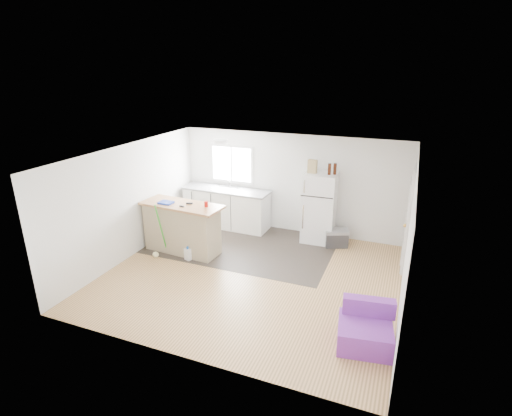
{
  "coord_description": "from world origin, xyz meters",
  "views": [
    {
      "loc": [
        2.63,
        -6.39,
        3.91
      ],
      "look_at": [
        -0.19,
        0.7,
        1.15
      ],
      "focal_mm": 28.0,
      "sensor_mm": 36.0,
      "label": 1
    }
  ],
  "objects_px": {
    "blue_tray": "(166,203)",
    "cardboard_box": "(312,166)",
    "cooler": "(336,238)",
    "bottle_right": "(335,169)",
    "kitchen_cabinets": "(227,207)",
    "mop": "(157,247)",
    "bottle_left": "(329,169)",
    "red_cup": "(206,204)",
    "refrigerator": "(319,208)",
    "cleaner_jug": "(188,254)",
    "purple_seat": "(365,330)",
    "peninsula": "(182,227)"
  },
  "relations": [
    {
      "from": "peninsula",
      "to": "cleaner_jug",
      "type": "bearing_deg",
      "value": -42.55
    },
    {
      "from": "cleaner_jug",
      "to": "bottle_right",
      "type": "xyz_separation_m",
      "value": [
        2.61,
        2.01,
        1.62
      ]
    },
    {
      "from": "kitchen_cabinets",
      "to": "bottle_left",
      "type": "xyz_separation_m",
      "value": [
        2.56,
        -0.08,
        1.25
      ]
    },
    {
      "from": "peninsula",
      "to": "red_cup",
      "type": "bearing_deg",
      "value": 8.12
    },
    {
      "from": "kitchen_cabinets",
      "to": "bottle_right",
      "type": "xyz_separation_m",
      "value": [
        2.67,
        -0.02,
        1.25
      ]
    },
    {
      "from": "cleaner_jug",
      "to": "cardboard_box",
      "type": "xyz_separation_m",
      "value": [
        2.12,
        1.95,
        1.64
      ]
    },
    {
      "from": "cleaner_jug",
      "to": "mop",
      "type": "height_order",
      "value": "mop"
    },
    {
      "from": "bottle_right",
      "to": "cleaner_jug",
      "type": "bearing_deg",
      "value": -142.39
    },
    {
      "from": "kitchen_cabinets",
      "to": "refrigerator",
      "type": "bearing_deg",
      "value": 1.07
    },
    {
      "from": "peninsula",
      "to": "cooler",
      "type": "bearing_deg",
      "value": 30.33
    },
    {
      "from": "cooler",
      "to": "blue_tray",
      "type": "height_order",
      "value": "blue_tray"
    },
    {
      "from": "kitchen_cabinets",
      "to": "bottle_right",
      "type": "bearing_deg",
      "value": 1.05
    },
    {
      "from": "peninsula",
      "to": "red_cup",
      "type": "xyz_separation_m",
      "value": [
        0.6,
        0.04,
        0.61
      ]
    },
    {
      "from": "cooler",
      "to": "bottle_right",
      "type": "height_order",
      "value": "bottle_right"
    },
    {
      "from": "bottle_left",
      "to": "bottle_right",
      "type": "relative_size",
      "value": 1.0
    },
    {
      "from": "refrigerator",
      "to": "cleaner_jug",
      "type": "height_order",
      "value": "refrigerator"
    },
    {
      "from": "cardboard_box",
      "to": "refrigerator",
      "type": "bearing_deg",
      "value": 18.15
    },
    {
      "from": "cooler",
      "to": "mop",
      "type": "xyz_separation_m",
      "value": [
        -3.45,
        -1.97,
        0.03
      ]
    },
    {
      "from": "kitchen_cabinets",
      "to": "mop",
      "type": "bearing_deg",
      "value": -104.7
    },
    {
      "from": "peninsula",
      "to": "bottle_right",
      "type": "relative_size",
      "value": 7.38
    },
    {
      "from": "mop",
      "to": "bottle_right",
      "type": "distance_m",
      "value": 4.2
    },
    {
      "from": "refrigerator",
      "to": "bottle_right",
      "type": "distance_m",
      "value": 0.98
    },
    {
      "from": "peninsula",
      "to": "cardboard_box",
      "type": "height_order",
      "value": "cardboard_box"
    },
    {
      "from": "cleaner_jug",
      "to": "bottle_left",
      "type": "xyz_separation_m",
      "value": [
        2.5,
        1.95,
        1.62
      ]
    },
    {
      "from": "cardboard_box",
      "to": "cooler",
      "type": "bearing_deg",
      "value": -8.73
    },
    {
      "from": "bottle_left",
      "to": "red_cup",
      "type": "bearing_deg",
      "value": -144.75
    },
    {
      "from": "purple_seat",
      "to": "red_cup",
      "type": "bearing_deg",
      "value": 145.0
    },
    {
      "from": "bottle_right",
      "to": "cooler",
      "type": "bearing_deg",
      "value": -44.53
    },
    {
      "from": "cooler",
      "to": "mop",
      "type": "bearing_deg",
      "value": -172.81
    },
    {
      "from": "cooler",
      "to": "red_cup",
      "type": "bearing_deg",
      "value": -172.02
    },
    {
      "from": "purple_seat",
      "to": "mop",
      "type": "height_order",
      "value": "mop"
    },
    {
      "from": "purple_seat",
      "to": "blue_tray",
      "type": "xyz_separation_m",
      "value": [
        -4.45,
        1.63,
        0.89
      ]
    },
    {
      "from": "cooler",
      "to": "bottle_left",
      "type": "relative_size",
      "value": 2.46
    },
    {
      "from": "kitchen_cabinets",
      "to": "bottle_left",
      "type": "relative_size",
      "value": 8.92
    },
    {
      "from": "cooler",
      "to": "peninsula",
      "type": "bearing_deg",
      "value": -176.52
    },
    {
      "from": "cleaner_jug",
      "to": "red_cup",
      "type": "bearing_deg",
      "value": 71.52
    },
    {
      "from": "purple_seat",
      "to": "red_cup",
      "type": "relative_size",
      "value": 7.23
    },
    {
      "from": "kitchen_cabinets",
      "to": "mop",
      "type": "relative_size",
      "value": 1.82
    },
    {
      "from": "purple_seat",
      "to": "cardboard_box",
      "type": "distance_m",
      "value": 4.05
    },
    {
      "from": "cardboard_box",
      "to": "bottle_left",
      "type": "distance_m",
      "value": 0.38
    },
    {
      "from": "bottle_left",
      "to": "bottle_right",
      "type": "xyz_separation_m",
      "value": [
        0.11,
        0.06,
        0.0
      ]
    },
    {
      "from": "peninsula",
      "to": "kitchen_cabinets",
      "type": "bearing_deg",
      "value": 85.47
    },
    {
      "from": "cooler",
      "to": "red_cup",
      "type": "xyz_separation_m",
      "value": [
        -2.49,
        -1.47,
        0.96
      ]
    },
    {
      "from": "cooler",
      "to": "cardboard_box",
      "type": "xyz_separation_m",
      "value": [
        -0.65,
        0.1,
        1.58
      ]
    },
    {
      "from": "cardboard_box",
      "to": "purple_seat",
      "type": "bearing_deg",
      "value": -62.87
    },
    {
      "from": "refrigerator",
      "to": "cleaner_jug",
      "type": "distance_m",
      "value": 3.14
    },
    {
      "from": "blue_tray",
      "to": "cardboard_box",
      "type": "height_order",
      "value": "cardboard_box"
    },
    {
      "from": "blue_tray",
      "to": "bottle_right",
      "type": "xyz_separation_m",
      "value": [
        3.24,
        1.76,
        0.63
      ]
    },
    {
      "from": "blue_tray",
      "to": "bottle_left",
      "type": "height_order",
      "value": "bottle_left"
    },
    {
      "from": "cooler",
      "to": "blue_tray",
      "type": "xyz_separation_m",
      "value": [
        -3.4,
        -1.6,
        0.92
      ]
    }
  ]
}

